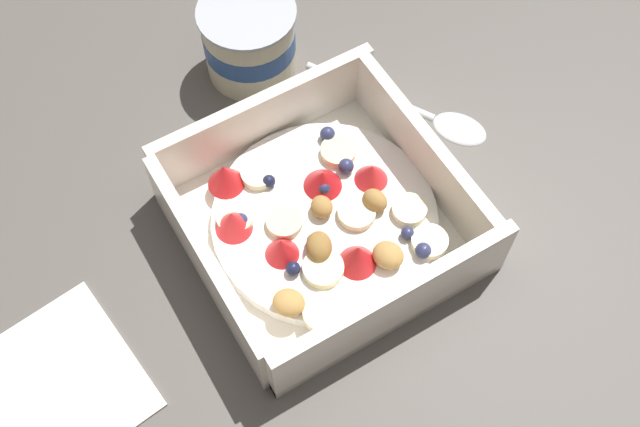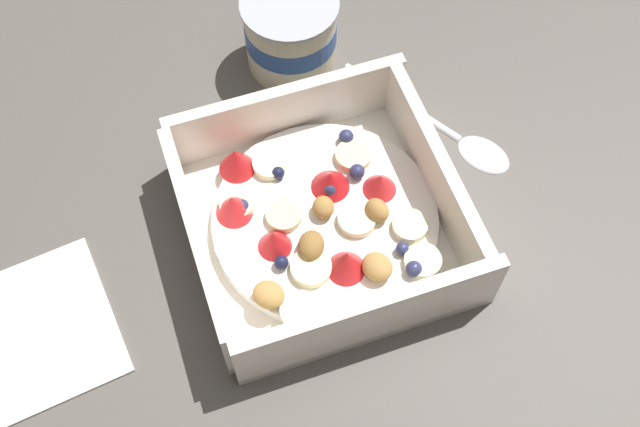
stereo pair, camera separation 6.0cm
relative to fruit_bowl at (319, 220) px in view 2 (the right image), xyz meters
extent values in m
plane|color=#56514C|center=(0.01, -0.01, -0.02)|extent=(2.40, 2.40, 0.00)
cube|color=white|center=(0.00, 0.00, -0.02)|extent=(0.20, 0.20, 0.01)
cube|color=white|center=(0.00, -0.09, 0.01)|extent=(0.20, 0.01, 0.07)
cube|color=white|center=(0.00, 0.10, 0.01)|extent=(0.20, 0.01, 0.07)
cube|color=white|center=(-0.09, 0.00, 0.01)|extent=(0.01, 0.18, 0.07)
cube|color=white|center=(0.10, 0.00, 0.01)|extent=(0.01, 0.18, 0.07)
cylinder|color=white|center=(0.00, 0.00, 0.00)|extent=(0.18, 0.18, 0.01)
cylinder|color=beige|center=(0.04, 0.04, 0.01)|extent=(0.03, 0.03, 0.01)
cylinder|color=#F4EAB7|center=(-0.02, -0.04, 0.01)|extent=(0.04, 0.04, 0.01)
cylinder|color=#F4EAB7|center=(-0.06, 0.03, 0.01)|extent=(0.04, 0.04, 0.01)
cylinder|color=#F7EFC6|center=(0.06, -0.06, 0.01)|extent=(0.03, 0.03, 0.01)
cylinder|color=#F4EAB7|center=(-0.04, -0.07, 0.01)|extent=(0.03, 0.03, 0.01)
cylinder|color=#F4EAB7|center=(0.03, -0.01, 0.01)|extent=(0.04, 0.04, 0.01)
cylinder|color=#F4EAB7|center=(0.06, -0.03, 0.01)|extent=(0.03, 0.03, 0.01)
cylinder|color=#F4EAB7|center=(-0.02, 0.06, 0.01)|extent=(0.04, 0.04, 0.01)
cylinder|color=beige|center=(-0.03, 0.01, 0.01)|extent=(0.03, 0.03, 0.01)
cone|color=red|center=(-0.05, 0.07, 0.01)|extent=(0.04, 0.04, 0.02)
cone|color=red|center=(0.02, 0.02, 0.01)|extent=(0.04, 0.04, 0.02)
cone|color=red|center=(0.05, 0.01, 0.01)|extent=(0.04, 0.04, 0.02)
cone|color=red|center=(0.01, -0.05, 0.01)|extent=(0.04, 0.04, 0.03)
cone|color=red|center=(-0.04, -0.01, 0.01)|extent=(0.04, 0.04, 0.02)
cone|color=red|center=(-0.06, 0.03, 0.01)|extent=(0.03, 0.03, 0.02)
sphere|color=navy|center=(0.04, 0.03, 0.01)|extent=(0.01, 0.01, 0.01)
sphere|color=#191E3D|center=(-0.02, 0.05, 0.01)|extent=(0.01, 0.01, 0.01)
sphere|color=navy|center=(0.04, 0.06, 0.01)|extent=(0.01, 0.01, 0.01)
sphere|color=navy|center=(0.02, 0.02, 0.01)|extent=(0.01, 0.01, 0.01)
sphere|color=navy|center=(-0.05, 0.03, 0.01)|extent=(0.01, 0.01, 0.01)
sphere|color=#191E3D|center=(-0.04, -0.03, 0.01)|extent=(0.01, 0.01, 0.01)
sphere|color=#23284C|center=(-0.01, -0.02, 0.01)|extent=(0.01, 0.01, 0.01)
sphere|color=navy|center=(0.05, -0.05, 0.01)|extent=(0.01, 0.01, 0.01)
sphere|color=navy|center=(0.05, -0.07, 0.01)|extent=(0.01, 0.01, 0.01)
ellipsoid|color=#AD7F42|center=(0.04, -0.01, 0.01)|extent=(0.02, 0.02, 0.02)
ellipsoid|color=tan|center=(0.03, -0.06, 0.01)|extent=(0.03, 0.03, 0.02)
ellipsoid|color=#AD7F42|center=(0.01, 0.00, 0.01)|extent=(0.02, 0.02, 0.01)
ellipsoid|color=tan|center=(-0.06, -0.05, 0.01)|extent=(0.03, 0.03, 0.02)
ellipsoid|color=olive|center=(-0.01, -0.02, 0.01)|extent=(0.03, 0.03, 0.02)
ellipsoid|color=silver|center=(0.16, 0.02, -0.02)|extent=(0.05, 0.06, 0.01)
cylinder|color=silver|center=(0.11, 0.10, -0.02)|extent=(0.07, 0.11, 0.01)
cylinder|color=beige|center=(0.03, 0.18, 0.01)|extent=(0.08, 0.08, 0.07)
cylinder|color=#2D5193|center=(0.03, 0.18, 0.02)|extent=(0.08, 0.08, 0.02)
cylinder|color=#B7BCC6|center=(0.03, 0.18, 0.05)|extent=(0.08, 0.08, 0.00)
cube|color=white|center=(-0.23, -0.01, -0.02)|extent=(0.13, 0.13, 0.01)
camera|label=1|loc=(-0.15, -0.25, 0.53)|focal=44.17mm
camera|label=2|loc=(-0.09, -0.28, 0.53)|focal=44.17mm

